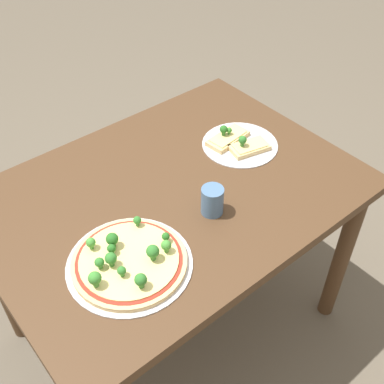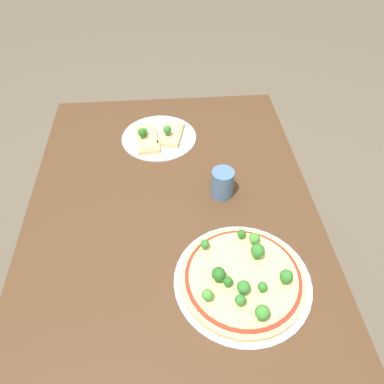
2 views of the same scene
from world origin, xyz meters
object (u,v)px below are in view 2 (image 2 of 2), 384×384
Objects in this scene: dining_table at (172,226)px; drinking_cup at (221,183)px; pizza_tray_whole at (242,278)px; pizza_tray_slice at (157,136)px.

dining_table is 12.97× the size of drinking_cup.
drinking_cup reaches higher than pizza_tray_whole.
dining_table is 3.40× the size of pizza_tray_whole.
drinking_cup reaches higher than dining_table.
dining_table is 0.21m from drinking_cup.
pizza_tray_whole is 0.61m from pizza_tray_slice.
pizza_tray_whole reaches higher than dining_table.
dining_table is 0.33m from pizza_tray_whole.
dining_table is at bearing -77.78° from drinking_cup.
drinking_cup is (-0.03, 0.15, 0.14)m from dining_table.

